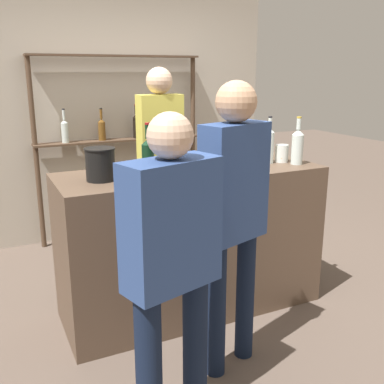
{
  "coord_description": "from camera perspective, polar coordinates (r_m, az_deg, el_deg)",
  "views": [
    {
      "loc": [
        -1.35,
        -2.81,
        1.77
      ],
      "look_at": [
        0.0,
        0.0,
        0.92
      ],
      "focal_mm": 42.0,
      "sensor_mm": 36.0,
      "label": 1
    }
  ],
  "objects": [
    {
      "name": "bar_counter",
      "position": [
        3.35,
        0.0,
        -6.24
      ],
      "size": [
        1.91,
        0.68,
        1.08
      ],
      "primitive_type": "cube",
      "color": "brown",
      "rests_on": "ground_plane"
    },
    {
      "name": "counter_bottle_1",
      "position": [
        3.46,
        9.77,
        5.95
      ],
      "size": [
        0.07,
        0.07,
        0.36
      ],
      "color": "silver",
      "rests_on": "bar_counter"
    },
    {
      "name": "ice_bucket",
      "position": [
        2.93,
        -11.56,
        3.48
      ],
      "size": [
        0.2,
        0.2,
        0.21
      ],
      "color": "black",
      "rests_on": "bar_counter"
    },
    {
      "name": "cork_jar",
      "position": [
        3.54,
        11.3,
        4.81
      ],
      "size": [
        0.1,
        0.1,
        0.13
      ],
      "color": "silver",
      "rests_on": "bar_counter"
    },
    {
      "name": "customer_left",
      "position": [
        2.12,
        -2.6,
        -8.09
      ],
      "size": [
        0.5,
        0.32,
        1.59
      ],
      "rotation": [
        0.0,
        0.0,
        1.85
      ],
      "color": "#121C33",
      "rests_on": "ground_plane"
    },
    {
      "name": "server_behind_counter",
      "position": [
        4.11,
        -4.03,
        5.63
      ],
      "size": [
        0.4,
        0.24,
        1.79
      ],
      "rotation": [
        0.0,
        0.0,
        -1.57
      ],
      "color": "brown",
      "rests_on": "ground_plane"
    },
    {
      "name": "counter_bottle_0",
      "position": [
        3.33,
        -2.1,
        5.85
      ],
      "size": [
        0.09,
        0.09,
        0.38
      ],
      "color": "black",
      "rests_on": "bar_counter"
    },
    {
      "name": "wine_glass",
      "position": [
        3.12,
        0.83,
        4.55
      ],
      "size": [
        0.09,
        0.09,
        0.15
      ],
      "color": "silver",
      "rests_on": "bar_counter"
    },
    {
      "name": "customer_center",
      "position": [
        2.54,
        5.3,
        -1.73
      ],
      "size": [
        0.44,
        0.29,
        1.72
      ],
      "rotation": [
        0.0,
        0.0,
        1.88
      ],
      "color": "#121C33",
      "rests_on": "ground_plane"
    },
    {
      "name": "ground_plane",
      "position": [
        3.58,
        0.0,
        -14.29
      ],
      "size": [
        16.0,
        16.0,
        0.0
      ],
      "primitive_type": "plane",
      "color": "brown"
    },
    {
      "name": "counter_bottle_2",
      "position": [
        3.46,
        13.25,
        5.74
      ],
      "size": [
        0.09,
        0.09,
        0.36
      ],
      "color": "silver",
      "rests_on": "bar_counter"
    },
    {
      "name": "back_wall",
      "position": [
        4.95,
        -9.93,
        10.78
      ],
      "size": [
        3.51,
        0.12,
        2.8
      ],
      "primitive_type": "cube",
      "color": "#B2A899",
      "rests_on": "ground_plane"
    },
    {
      "name": "counter_bottle_3",
      "position": [
        2.86,
        -5.59,
        4.24
      ],
      "size": [
        0.08,
        0.08,
        0.37
      ],
      "color": "black",
      "rests_on": "bar_counter"
    },
    {
      "name": "back_shelf",
      "position": [
        4.8,
        -9.17,
        8.78
      ],
      "size": [
        1.76,
        0.18,
        1.91
      ],
      "color": "#4C3828",
      "rests_on": "ground_plane"
    }
  ]
}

